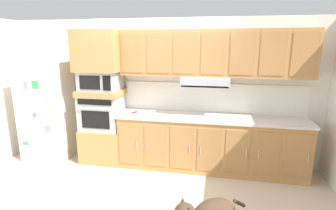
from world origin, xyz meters
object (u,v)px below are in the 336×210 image
refrigerator (47,111)px  built_in_oven (103,112)px  microwave (101,80)px  screwdriver (135,112)px

refrigerator → built_in_oven: refrigerator is taller
refrigerator → microwave: 1.20m
built_in_oven → microwave: (0.00, -0.00, 0.56)m
built_in_oven → screwdriver: built_in_oven is taller
microwave → screwdriver: bearing=-4.1°
built_in_oven → screwdriver: 0.61m
built_in_oven → microwave: microwave is taller
microwave → screwdriver: 0.81m
refrigerator → microwave: (1.05, 0.07, 0.58)m
refrigerator → built_in_oven: 1.05m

